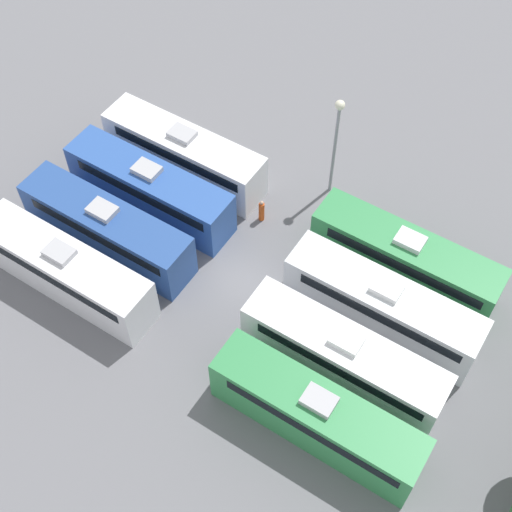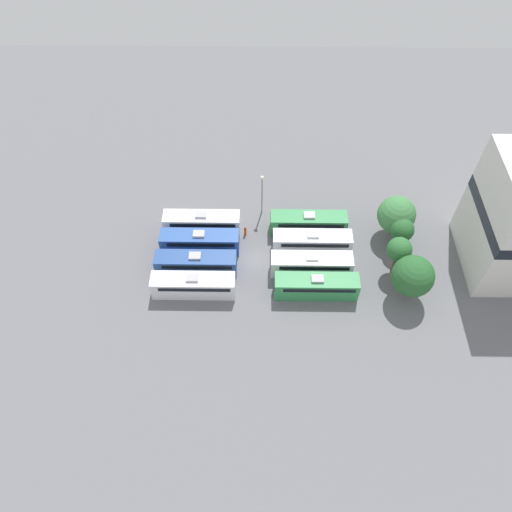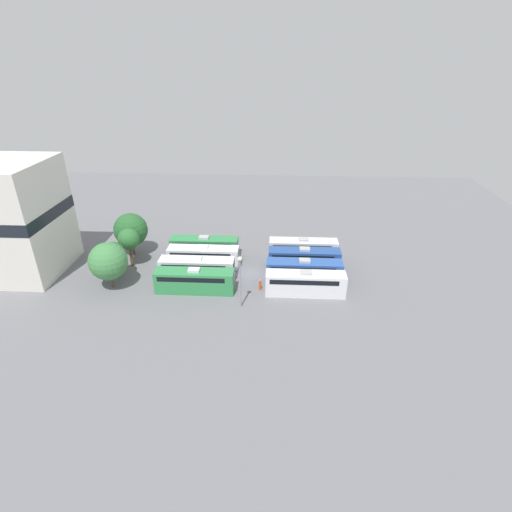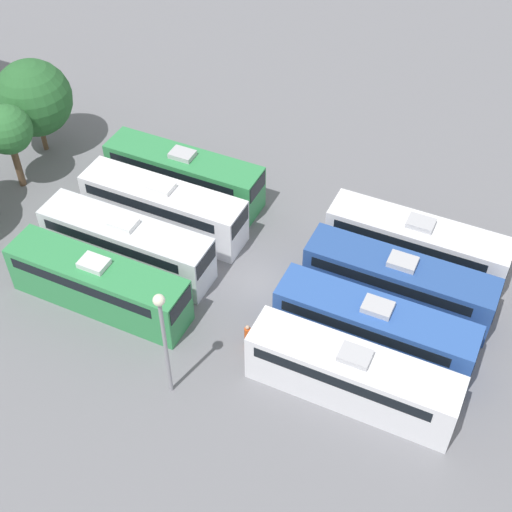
% 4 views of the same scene
% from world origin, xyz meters
% --- Properties ---
extents(ground_plane, '(111.89, 111.89, 0.00)m').
position_xyz_m(ground_plane, '(0.00, 0.00, 0.00)').
color(ground_plane, slate).
extents(bus_0, '(2.63, 11.10, 3.57)m').
position_xyz_m(bus_0, '(-5.44, -7.69, 1.77)').
color(bus_0, white).
rests_on(bus_0, ground_plane).
extents(bus_1, '(2.63, 11.10, 3.57)m').
position_xyz_m(bus_1, '(-1.88, -7.69, 1.77)').
color(bus_1, '#2D56A8').
rests_on(bus_1, ground_plane).
extents(bus_2, '(2.63, 11.10, 3.57)m').
position_xyz_m(bus_2, '(1.96, -7.91, 1.77)').
color(bus_2, '#284C93').
rests_on(bus_2, ground_plane).
extents(bus_3, '(2.63, 11.10, 3.57)m').
position_xyz_m(bus_3, '(5.56, -7.94, 1.77)').
color(bus_3, silver).
rests_on(bus_3, ground_plane).
extents(bus_4, '(2.63, 11.10, 3.57)m').
position_xyz_m(bus_4, '(-5.55, 7.84, 1.77)').
color(bus_4, '#338C4C').
rests_on(bus_4, ground_plane).
extents(bus_5, '(2.63, 11.10, 3.57)m').
position_xyz_m(bus_5, '(-1.98, 8.17, 1.77)').
color(bus_5, silver).
rests_on(bus_5, ground_plane).
extents(bus_6, '(2.63, 11.10, 3.57)m').
position_xyz_m(bus_6, '(1.93, 7.87, 1.77)').
color(bus_6, white).
rests_on(bus_6, ground_plane).
extents(bus_7, '(2.63, 11.10, 3.57)m').
position_xyz_m(bus_7, '(5.48, 8.33, 1.77)').
color(bus_7, '#338C4C').
rests_on(bus_7, ground_plane).
extents(worker_person, '(0.36, 0.36, 1.68)m').
position_xyz_m(worker_person, '(-4.72, -1.39, 0.78)').
color(worker_person, '#CC4C19').
rests_on(worker_person, ground_plane).
extents(light_pole, '(0.60, 0.60, 7.49)m').
position_xyz_m(light_pole, '(-9.16, 1.00, 5.11)').
color(light_pole, gray).
rests_on(light_pole, ground_plane).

